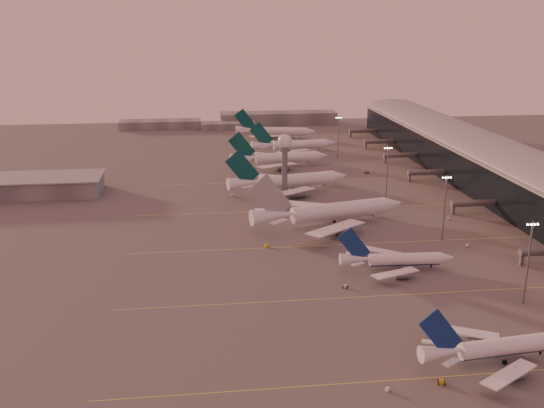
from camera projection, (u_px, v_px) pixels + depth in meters
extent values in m
plane|color=#504E4E|center=(327.00, 314.00, 177.87)|extent=(700.00, 700.00, 0.00)
cube|color=#E1DA4F|center=(485.00, 374.00, 148.08)|extent=(180.00, 0.25, 0.02)
cube|color=#E1DA4F|center=(419.00, 294.00, 190.92)|extent=(180.00, 0.25, 0.02)
cube|color=#E1DA4F|center=(377.00, 243.00, 233.77)|extent=(180.00, 0.25, 0.02)
cube|color=#E1DA4F|center=(348.00, 208.00, 276.61)|extent=(180.00, 0.25, 0.02)
cube|color=#E1DA4F|center=(325.00, 180.00, 324.21)|extent=(180.00, 0.25, 0.02)
cube|color=black|center=(509.00, 177.00, 292.78)|extent=(36.00, 360.00, 18.00)
cylinder|color=gray|center=(511.00, 158.00, 290.24)|extent=(10.08, 360.00, 10.08)
cube|color=gray|center=(511.00, 158.00, 290.19)|extent=(40.00, 362.00, 0.80)
cube|color=slate|center=(522.00, 259.00, 212.39)|extent=(1.20, 1.20, 4.40)
cylinder|color=slate|center=(476.00, 203.00, 268.14)|extent=(22.00, 2.80, 2.80)
cube|color=slate|center=(453.00, 209.00, 267.61)|extent=(1.20, 1.20, 4.40)
cylinder|color=slate|center=(429.00, 172.00, 321.45)|extent=(22.00, 2.80, 2.80)
cube|color=slate|center=(410.00, 177.00, 320.93)|extent=(1.20, 1.20, 4.40)
cylinder|color=slate|center=(402.00, 155.00, 361.44)|extent=(22.00, 2.80, 2.80)
cube|color=slate|center=(385.00, 159.00, 360.91)|extent=(1.20, 1.20, 4.40)
cylinder|color=slate|center=(381.00, 141.00, 401.43)|extent=(22.00, 2.80, 2.80)
cube|color=slate|center=(366.00, 145.00, 400.90)|extent=(1.20, 1.20, 4.40)
cylinder|color=slate|center=(365.00, 131.00, 439.51)|extent=(22.00, 2.80, 2.80)
cube|color=slate|center=(351.00, 134.00, 438.98)|extent=(1.20, 1.20, 4.40)
cube|color=slate|center=(13.00, 187.00, 295.88)|extent=(80.00, 25.00, 8.00)
cube|color=gray|center=(12.00, 178.00, 294.69)|extent=(82.00, 27.00, 0.60)
cylinder|color=slate|center=(285.00, 174.00, 289.60)|extent=(2.60, 2.60, 22.00)
cylinder|color=slate|center=(285.00, 150.00, 286.35)|extent=(5.20, 5.20, 1.20)
sphere|color=white|center=(285.00, 141.00, 285.25)|extent=(6.40, 6.40, 6.40)
cylinder|color=slate|center=(285.00, 133.00, 284.20)|extent=(0.16, 0.16, 2.00)
cylinder|color=slate|center=(528.00, 263.00, 181.18)|extent=(0.56, 0.56, 25.00)
cube|color=slate|center=(533.00, 223.00, 177.79)|extent=(3.60, 0.25, 0.25)
sphere|color=#FFEABF|center=(528.00, 225.00, 177.73)|extent=(0.56, 0.56, 0.56)
sphere|color=#FFEABF|center=(531.00, 225.00, 177.84)|extent=(0.56, 0.56, 0.56)
sphere|color=#FFEABF|center=(534.00, 224.00, 177.96)|extent=(0.56, 0.56, 0.56)
sphere|color=#FFEABF|center=(538.00, 224.00, 178.08)|extent=(0.56, 0.56, 0.56)
cylinder|color=slate|center=(444.00, 208.00, 233.19)|extent=(0.56, 0.56, 25.00)
cube|color=slate|center=(447.00, 176.00, 229.80)|extent=(3.60, 0.25, 0.25)
sphere|color=#FFEABF|center=(443.00, 178.00, 229.73)|extent=(0.56, 0.56, 0.56)
sphere|color=#FFEABF|center=(446.00, 178.00, 229.85)|extent=(0.56, 0.56, 0.56)
sphere|color=#FFEABF|center=(448.00, 178.00, 229.97)|extent=(0.56, 0.56, 0.56)
sphere|color=#FFEABF|center=(451.00, 177.00, 230.09)|extent=(0.56, 0.56, 0.56)
cylinder|color=slate|center=(387.00, 174.00, 284.96)|extent=(0.56, 0.56, 25.00)
cube|color=slate|center=(388.00, 147.00, 281.57)|extent=(3.60, 0.25, 0.25)
sphere|color=#FFEABF|center=(385.00, 148.00, 281.51)|extent=(0.56, 0.56, 0.56)
sphere|color=#FFEABF|center=(387.00, 148.00, 281.62)|extent=(0.56, 0.56, 0.56)
sphere|color=#FFEABF|center=(389.00, 148.00, 281.74)|extent=(0.56, 0.56, 0.56)
sphere|color=#FFEABF|center=(392.00, 148.00, 281.86)|extent=(0.56, 0.56, 0.56)
cylinder|color=slate|center=(338.00, 137.00, 370.41)|extent=(0.56, 0.56, 25.00)
cube|color=slate|center=(339.00, 117.00, 367.02)|extent=(3.60, 0.25, 0.25)
sphere|color=#FFEABF|center=(336.00, 118.00, 366.95)|extent=(0.56, 0.56, 0.56)
sphere|color=#FFEABF|center=(338.00, 118.00, 367.07)|extent=(0.56, 0.56, 0.56)
sphere|color=#FFEABF|center=(340.00, 118.00, 367.19)|extent=(0.56, 0.56, 0.56)
sphere|color=#FFEABF|center=(341.00, 118.00, 367.31)|extent=(0.56, 0.56, 0.56)
cube|color=slate|center=(161.00, 124.00, 474.60)|extent=(60.00, 18.00, 6.00)
cube|color=slate|center=(278.00, 118.00, 494.31)|extent=(90.00, 20.00, 9.00)
cube|color=slate|center=(228.00, 126.00, 471.11)|extent=(40.00, 15.00, 5.00)
cylinder|color=white|center=(507.00, 348.00, 152.80)|extent=(24.93, 6.75, 4.19)
cylinder|color=navy|center=(507.00, 352.00, 153.06)|extent=(24.32, 5.53, 3.02)
cone|color=white|center=(441.00, 354.00, 148.86)|extent=(10.71, 5.25, 4.19)
cube|color=white|center=(509.00, 376.00, 142.05)|extent=(17.08, 13.39, 1.32)
cylinder|color=gray|center=(514.00, 377.00, 145.52)|extent=(5.03, 3.21, 2.73)
cube|color=gray|center=(514.00, 372.00, 145.19)|extent=(0.36, 0.31, 1.68)
cube|color=white|center=(462.00, 334.00, 161.34)|extent=(18.07, 10.50, 1.32)
cylinder|color=gray|center=(477.00, 344.00, 160.25)|extent=(5.03, 3.21, 2.73)
cube|color=gray|center=(478.00, 339.00, 159.92)|extent=(0.36, 0.31, 1.68)
cube|color=navy|center=(440.00, 335.00, 147.28)|extent=(11.49, 1.59, 12.50)
cube|color=white|center=(451.00, 364.00, 144.38)|extent=(4.99, 4.04, 0.28)
cube|color=white|center=(432.00, 344.00, 153.29)|extent=(5.09, 3.31, 0.28)
cylinder|color=black|center=(540.00, 354.00, 155.64)|extent=(0.55, 0.55, 1.10)
cylinder|color=black|center=(493.00, 354.00, 155.43)|extent=(1.26, 0.68, 1.21)
cylinder|color=black|center=(504.00, 365.00, 150.89)|extent=(1.26, 0.68, 1.21)
cylinder|color=white|center=(405.00, 261.00, 208.16)|extent=(23.61, 5.11, 3.99)
cylinder|color=navy|center=(405.00, 263.00, 208.41)|extent=(23.09, 3.97, 2.87)
cone|color=white|center=(447.00, 259.00, 209.17)|extent=(4.72, 4.20, 3.99)
cone|color=white|center=(355.00, 261.00, 206.81)|extent=(10.01, 4.46, 3.99)
cube|color=white|center=(395.00, 275.00, 198.54)|extent=(17.02, 10.79, 1.26)
cylinder|color=gray|center=(402.00, 277.00, 201.48)|extent=(4.66, 2.81, 2.60)
cube|color=gray|center=(402.00, 274.00, 201.16)|extent=(0.33, 0.28, 1.60)
cube|color=white|center=(380.00, 252.00, 217.33)|extent=(16.59, 12.05, 1.26)
cylinder|color=gray|center=(390.00, 260.00, 215.83)|extent=(4.66, 2.81, 2.60)
cube|color=gray|center=(390.00, 257.00, 215.52)|extent=(0.33, 0.28, 1.60)
cube|color=navy|center=(354.00, 246.00, 205.38)|extent=(10.96, 0.89, 11.90)
cube|color=white|center=(358.00, 265.00, 202.44)|extent=(4.84, 3.36, 0.26)
cube|color=white|center=(352.00, 255.00, 211.13)|extent=(4.80, 3.67, 0.26)
cylinder|color=black|center=(431.00, 268.00, 209.57)|extent=(0.53, 0.53, 1.05)
cylinder|color=black|center=(397.00, 266.00, 210.99)|extent=(1.18, 0.58, 1.16)
cylinder|color=black|center=(401.00, 271.00, 206.56)|extent=(1.18, 0.58, 1.16)
cylinder|color=white|center=(340.00, 213.00, 254.60)|extent=(40.99, 15.77, 6.35)
cylinder|color=white|center=(339.00, 217.00, 255.01)|extent=(39.78, 13.85, 4.57)
cone|color=white|center=(392.00, 207.00, 262.83)|extent=(9.14, 8.03, 6.35)
cone|color=white|center=(272.00, 219.00, 244.59)|extent=(18.06, 10.19, 6.35)
cube|color=white|center=(336.00, 231.00, 236.39)|extent=(26.28, 24.44, 1.89)
cylinder|color=gray|center=(343.00, 233.00, 242.37)|extent=(8.62, 5.87, 4.13)
cube|color=gray|center=(343.00, 230.00, 241.96)|extent=(0.36, 0.32, 2.54)
cube|color=white|center=(300.00, 207.00, 266.71)|extent=(29.93, 13.77, 1.89)
cylinder|color=gray|center=(315.00, 214.00, 265.53)|extent=(8.62, 5.87, 4.13)
cube|color=gray|center=(315.00, 211.00, 265.11)|extent=(0.36, 0.32, 2.54)
cube|color=#95989C|center=(270.00, 201.00, 242.18)|extent=(17.19, 4.51, 18.84)
cube|color=white|center=(279.00, 225.00, 237.37)|extent=(7.94, 7.29, 0.26)
cube|color=white|center=(264.00, 213.00, 251.49)|extent=(8.31, 4.56, 0.26)
cylinder|color=black|center=(373.00, 218.00, 260.94)|extent=(0.51, 0.51, 1.02)
cylinder|color=black|center=(329.00, 222.00, 256.60)|extent=(1.22, 0.76, 1.13)
cylinder|color=black|center=(334.00, 225.00, 252.55)|extent=(1.22, 0.76, 1.13)
cylinder|color=white|center=(297.00, 182.00, 302.78)|extent=(37.49, 13.77, 5.98)
cylinder|color=white|center=(297.00, 185.00, 303.16)|extent=(36.41, 11.98, 4.30)
cone|color=white|center=(339.00, 179.00, 309.83)|extent=(8.29, 7.38, 5.98)
cone|color=white|center=(244.00, 186.00, 294.18)|extent=(16.46, 9.17, 5.98)
cube|color=white|center=(291.00, 194.00, 286.06)|extent=(24.55, 22.18, 1.77)
cylinder|color=gray|center=(297.00, 197.00, 291.53)|extent=(7.84, 5.33, 3.89)
cube|color=gray|center=(297.00, 194.00, 291.13)|extent=(0.36, 0.32, 2.39)
cube|color=white|center=(268.00, 179.00, 314.27)|extent=(27.60, 13.27, 1.77)
cylinder|color=gray|center=(279.00, 184.00, 313.08)|extent=(7.84, 5.33, 3.89)
cube|color=gray|center=(279.00, 182.00, 312.68)|extent=(0.36, 0.32, 2.39)
cube|color=#073F3D|center=(242.00, 171.00, 291.92)|extent=(16.14, 3.87, 17.69)
cube|color=white|center=(248.00, 189.00, 287.57)|extent=(7.30, 6.56, 0.26)
cube|color=white|center=(239.00, 182.00, 300.55)|extent=(7.61, 4.31, 0.26)
cylinder|color=black|center=(324.00, 187.00, 308.32)|extent=(0.52, 0.52, 1.03)
cylinder|color=black|center=(289.00, 189.00, 304.91)|extent=(1.22, 0.75, 1.13)
cylinder|color=black|center=(293.00, 192.00, 300.81)|extent=(1.22, 0.75, 1.13)
cylinder|color=white|center=(286.00, 159.00, 353.78)|extent=(34.50, 8.63, 5.51)
cylinder|color=white|center=(286.00, 161.00, 354.13)|extent=(33.68, 7.03, 3.96)
cone|color=white|center=(321.00, 158.00, 357.96)|extent=(7.09, 6.09, 5.51)
cone|color=white|center=(243.00, 160.00, 348.62)|extent=(14.76, 6.80, 5.51)
cube|color=white|center=(277.00, 167.00, 338.87)|extent=(23.87, 18.41, 1.63)
cylinder|color=gray|center=(283.00, 170.00, 343.55)|extent=(6.91, 4.17, 3.58)
cube|color=gray|center=(283.00, 167.00, 343.18)|extent=(0.31, 0.26, 2.20)
cube|color=white|center=(266.00, 156.00, 365.78)|extent=(25.08, 14.86, 1.63)
cylinder|color=gray|center=(274.00, 161.00, 364.10)|extent=(6.91, 4.17, 3.58)
cube|color=gray|center=(274.00, 159.00, 363.73)|extent=(0.31, 0.26, 2.20)
cube|color=#073F3D|center=(242.00, 148.00, 346.61)|extent=(15.11, 1.73, 16.29)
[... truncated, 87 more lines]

